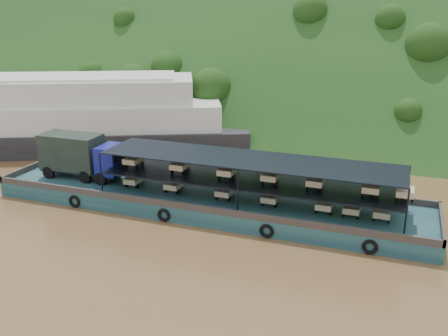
% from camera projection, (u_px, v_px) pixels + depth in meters
% --- Properties ---
extents(ground, '(160.00, 160.00, 0.00)m').
position_uv_depth(ground, '(235.00, 223.00, 37.49)').
color(ground, brown).
rests_on(ground, ground).
extents(hillside, '(140.00, 39.60, 39.60)m').
position_uv_depth(hillside, '(319.00, 122.00, 69.59)').
color(hillside, '#163513').
rests_on(hillside, ground).
extents(cargo_barge, '(35.00, 7.18, 5.00)m').
position_uv_depth(cargo_barge, '(191.00, 192.00, 40.23)').
color(cargo_barge, '#133344').
rests_on(cargo_barge, ground).
extents(passenger_ferry, '(40.92, 26.06, 8.18)m').
position_uv_depth(passenger_ferry, '(67.00, 117.00, 56.20)').
color(passenger_ferry, black).
rests_on(passenger_ferry, ground).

